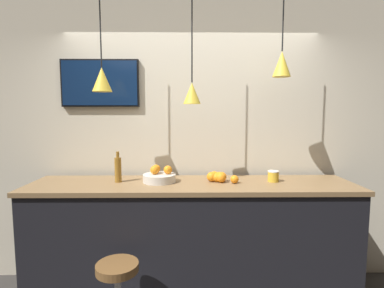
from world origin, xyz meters
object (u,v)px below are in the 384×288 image
(juice_bottle, at_px, (118,169))
(spread_jar, at_px, (273,176))
(mounted_tv, at_px, (100,83))
(fruit_bowl, at_px, (159,176))

(juice_bottle, xyz_separation_m, spread_jar, (1.41, -0.00, -0.07))
(juice_bottle, height_order, mounted_tv, mounted_tv)
(fruit_bowl, xyz_separation_m, spread_jar, (1.04, -0.00, 0.00))
(spread_jar, distance_m, mounted_tv, 1.89)
(juice_bottle, bearing_deg, mounted_tv, 124.45)
(spread_jar, bearing_deg, mounted_tv, 168.11)
(mounted_tv, bearing_deg, fruit_bowl, -29.33)
(juice_bottle, distance_m, mounted_tv, 0.90)
(juice_bottle, xyz_separation_m, mounted_tv, (-0.24, 0.35, 0.80))
(juice_bottle, bearing_deg, fruit_bowl, 0.63)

